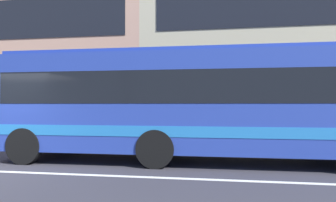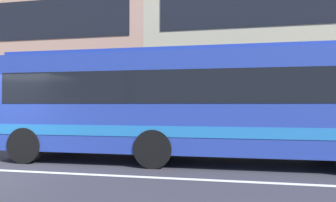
# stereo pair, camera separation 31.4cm
# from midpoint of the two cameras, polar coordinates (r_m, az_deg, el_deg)

# --- Properties ---
(apartment_block_left) EXTENTS (19.32, 10.62, 11.20)m
(apartment_block_left) POSITION_cam_midpoint_polar(r_m,az_deg,el_deg) (25.05, -24.82, 8.43)
(apartment_block_left) COLOR tan
(apartment_block_left) RESTS_ON ground_plane
(apartment_block_right) EXTENTS (23.31, 10.62, 11.48)m
(apartment_block_right) POSITION_cam_midpoint_polar(r_m,az_deg,el_deg) (22.28, 29.04, 9.95)
(apartment_block_right) COLOR #BEB492
(apartment_block_right) RESTS_ON ground_plane
(transit_bus) EXTENTS (10.70, 2.70, 3.17)m
(transit_bus) POSITION_cam_midpoint_polar(r_m,az_deg,el_deg) (8.77, 2.14, -0.02)
(transit_bus) COLOR #253D9C
(transit_bus) RESTS_ON ground_plane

